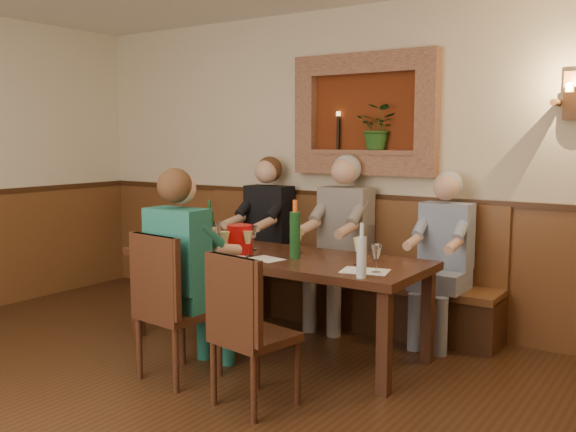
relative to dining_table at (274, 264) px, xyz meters
name	(u,v)px	position (x,y,z in m)	size (l,w,h in m)	color
room_shell	(67,90)	(0.00, -1.85, 1.21)	(6.04, 6.04, 2.82)	beige
wainscoting	(77,335)	(0.00, -1.85, -0.09)	(6.02, 6.02, 1.15)	brown
wall_niche	(368,119)	(0.24, 1.09, 1.13)	(1.36, 0.30, 1.06)	#5F240D
wall_sconce	(572,97)	(1.90, 1.08, 1.27)	(0.25, 0.20, 0.35)	brown
dining_table	(274,264)	(0.00, 0.00, 0.00)	(2.40, 0.90, 0.75)	black
bench	(334,285)	(0.00, 0.94, -0.35)	(3.00, 0.45, 1.11)	#381E0F
chair_near_left	(177,336)	(-0.19, -0.89, -0.38)	(0.50, 0.50, 1.02)	black
chair_near_right	(253,362)	(0.52, -0.97, -0.39)	(0.50, 0.50, 0.97)	black
person_bench_left	(263,248)	(-0.71, 0.84, -0.06)	(0.44, 0.54, 1.47)	black
person_bench_mid	(340,255)	(0.12, 0.84, -0.05)	(0.45, 0.56, 1.50)	#4F4C48
person_bench_right	(441,274)	(1.04, 0.84, -0.10)	(0.40, 0.49, 1.38)	navy
person_chair_front	(188,290)	(-0.18, -0.78, -0.08)	(0.43, 0.53, 1.45)	#195856
spittoon_bucket	(240,239)	(-0.24, -0.12, 0.19)	(0.20, 0.20, 0.22)	red
wine_bottle_green_a	(295,234)	(0.23, -0.05, 0.26)	(0.10, 0.10, 0.44)	#19471E
wine_bottle_green_b	(210,226)	(-0.72, 0.09, 0.23)	(0.08, 0.08, 0.37)	#19471E
water_bottle	(362,256)	(0.95, -0.37, 0.22)	(0.07, 0.07, 0.36)	silver
tasting_sheet_a	(180,247)	(-0.84, -0.15, 0.08)	(0.27, 0.20, 0.00)	white
tasting_sheet_b	(266,259)	(0.07, -0.20, 0.08)	(0.25, 0.18, 0.00)	white
tasting_sheet_c	(365,271)	(0.88, -0.18, 0.08)	(0.31, 0.22, 0.00)	white
tasting_sheet_d	(226,256)	(-0.24, -0.28, 0.08)	(0.28, 0.20, 0.00)	white
wine_glass_0	(169,235)	(-0.94, -0.18, 0.17)	(0.08, 0.08, 0.19)	#E3D187
wine_glass_1	(376,259)	(0.96, -0.18, 0.17)	(0.08, 0.08, 0.19)	white
wine_glass_2	(253,238)	(-0.26, 0.08, 0.17)	(0.08, 0.08, 0.19)	white
wine_glass_3	(212,240)	(-0.47, -0.17, 0.17)	(0.08, 0.08, 0.19)	#E3D187
wine_glass_4	(217,233)	(-0.68, 0.14, 0.17)	(0.08, 0.08, 0.19)	white
wine_glass_5	(225,244)	(-0.25, -0.28, 0.17)	(0.08, 0.08, 0.19)	#E3D187
wine_glass_6	(248,244)	(-0.12, -0.17, 0.17)	(0.08, 0.08, 0.19)	#E3D187
wine_glass_7	(358,251)	(0.74, 0.00, 0.17)	(0.08, 0.08, 0.19)	#E3D187
wine_glass_8	(299,241)	(0.13, 0.15, 0.17)	(0.08, 0.08, 0.19)	#E3D187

